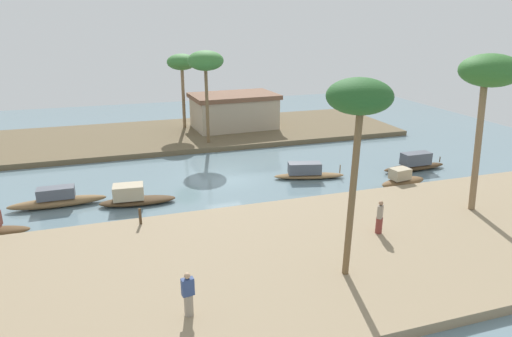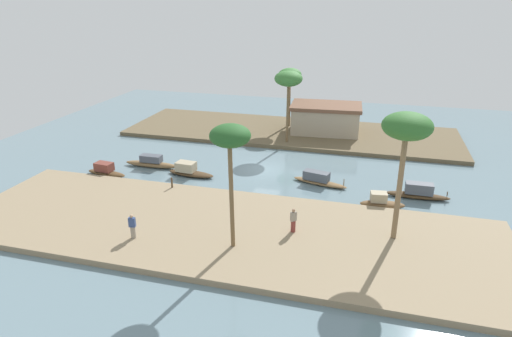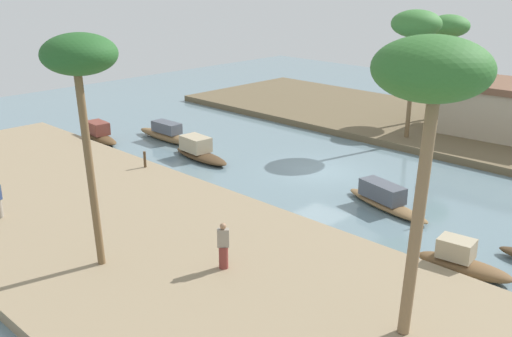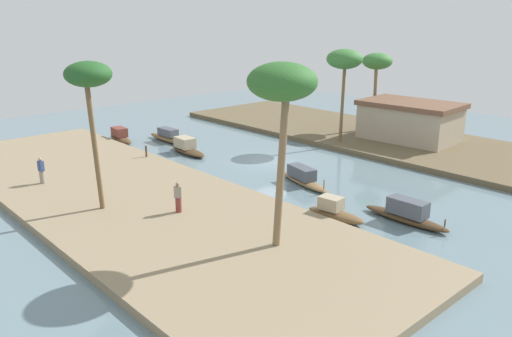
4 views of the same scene
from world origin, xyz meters
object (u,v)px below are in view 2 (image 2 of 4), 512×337
object	(u,v)px
person_by_mooring	(293,221)
palm_tree_right_tall	(290,76)
palm_tree_left_far	(407,129)
sampan_open_hull	(189,171)
riverside_building	(326,118)
sampan_foreground	(381,202)
sampan_with_red_awning	(318,179)
palm_tree_left_near	(230,139)
sampan_upstream_small	(106,171)
sampan_downstream_large	(152,163)
palm_tree_right_short	(288,80)
sampan_midstream	(418,192)
person_on_near_bank	(133,227)
mooring_post	(172,183)

from	to	relation	value
person_by_mooring	palm_tree_right_tall	world-z (taller)	palm_tree_right_tall
person_by_mooring	palm_tree_left_far	size ratio (longest dim) A/B	0.20
sampan_open_hull	riverside_building	bearing A→B (deg)	60.96
sampan_foreground	riverside_building	size ratio (longest dim) A/B	0.42
sampan_open_hull	riverside_building	size ratio (longest dim) A/B	0.54
sampan_with_red_awning	palm_tree_left_near	xyz separation A→B (m)	(-3.68, -12.15, 6.96)
sampan_upstream_small	sampan_downstream_large	size ratio (longest dim) A/B	0.74
sampan_open_hull	palm_tree_right_short	world-z (taller)	palm_tree_right_short
sampan_with_red_awning	sampan_open_hull	world-z (taller)	sampan_open_hull
sampan_with_red_awning	sampan_midstream	size ratio (longest dim) A/B	0.98
sampan_midstream	person_on_near_bank	xyz separation A→B (m)	(-18.15, -12.06, 0.70)
palm_tree_right_tall	person_on_near_bank	bearing A→B (deg)	-98.90
sampan_midstream	palm_tree_right_short	bearing A→B (deg)	139.93
sampan_foreground	sampan_open_hull	world-z (taller)	sampan_open_hull
person_by_mooring	palm_tree_right_short	world-z (taller)	palm_tree_right_short
sampan_downstream_large	sampan_open_hull	size ratio (longest dim) A/B	1.21
sampan_with_red_awning	palm_tree_right_tall	distance (m)	17.71
palm_tree_right_short	riverside_building	world-z (taller)	palm_tree_right_short
sampan_open_hull	palm_tree_right_tall	size ratio (longest dim) A/B	0.64
sampan_upstream_small	palm_tree_right_short	size ratio (longest dim) A/B	0.53
palm_tree_right_short	sampan_upstream_small	bearing A→B (deg)	-137.44
palm_tree_right_short	person_on_near_bank	bearing A→B (deg)	-103.64
person_by_mooring	palm_tree_left_far	bearing A→B (deg)	-35.59
person_on_near_bank	mooring_post	bearing A→B (deg)	-90.65
person_on_near_bank	palm_tree_right_tall	distance (m)	29.29
sampan_downstream_large	sampan_open_hull	xyz separation A→B (m)	(4.19, -1.01, 0.02)
palm_tree_right_tall	person_by_mooring	bearing A→B (deg)	-78.03
sampan_with_red_awning	palm_tree_right_short	xyz separation A→B (m)	(-4.70, 9.72, 6.56)
sampan_upstream_small	palm_tree_right_tall	xyz separation A→B (m)	(12.85, 18.68, 5.94)
mooring_post	palm_tree_left_far	distance (m)	18.80
sampan_with_red_awning	sampan_downstream_large	xyz separation A→B (m)	(-15.55, -0.08, 0.01)
sampan_with_red_awning	sampan_midstream	world-z (taller)	sampan_midstream
sampan_downstream_large	sampan_foreground	size ratio (longest dim) A/B	1.55
sampan_with_red_awning	palm_tree_left_near	world-z (taller)	palm_tree_left_near
sampan_with_red_awning	sampan_downstream_large	world-z (taller)	sampan_downstream_large
sampan_downstream_large	palm_tree_right_short	bearing A→B (deg)	41.25
sampan_downstream_large	palm_tree_left_near	bearing A→B (deg)	-46.28
sampan_midstream	palm_tree_left_far	world-z (taller)	palm_tree_left_far
sampan_with_red_awning	palm_tree_left_near	bearing A→B (deg)	-93.31
sampan_foreground	palm_tree_left_far	bearing A→B (deg)	-88.48
mooring_post	riverside_building	world-z (taller)	riverside_building
sampan_open_hull	palm_tree_left_near	distance (m)	15.15
sampan_upstream_small	palm_tree_left_near	xyz separation A→B (m)	(14.88, -9.15, 6.95)
sampan_with_red_awning	mooring_post	xyz separation A→B (m)	(-11.24, -4.79, 0.41)
sampan_with_red_awning	mooring_post	bearing A→B (deg)	-143.38
sampan_with_red_awning	sampan_downstream_large	size ratio (longest dim) A/B	0.91
person_on_near_bank	palm_tree_left_far	bearing A→B (deg)	-172.14
sampan_downstream_large	riverside_building	distance (m)	20.41
palm_tree_left_near	sampan_with_red_awning	bearing A→B (deg)	73.17
sampan_foreground	sampan_open_hull	distance (m)	16.71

